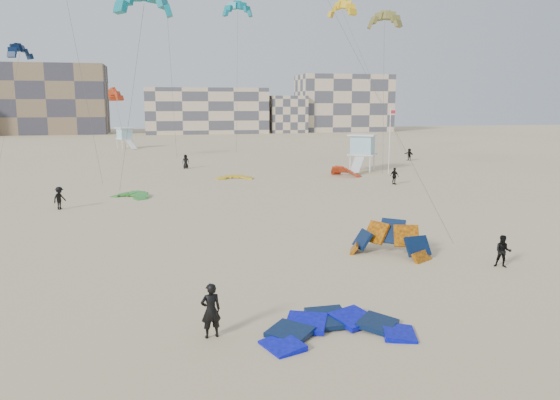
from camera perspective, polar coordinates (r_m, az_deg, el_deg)
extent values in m
plane|color=#D0BD8B|center=(22.52, -4.94, -10.56)|extent=(320.00, 320.00, 0.00)
imported|color=black|center=(19.09, -7.24, -11.38)|extent=(0.78, 0.59, 1.93)
imported|color=black|center=(28.85, 22.28, -4.99)|extent=(0.98, 0.93, 1.60)
imported|color=black|center=(44.44, -22.05, 0.18)|extent=(1.18, 1.29, 1.74)
imported|color=black|center=(55.19, 11.87, 2.46)|extent=(0.83, 1.06, 1.67)
imported|color=black|center=(68.38, -9.83, 3.98)|extent=(0.89, 0.63, 1.73)
imported|color=black|center=(79.10, 13.35, 4.66)|extent=(1.09, 1.66, 1.71)
cylinder|color=#3F3F3F|center=(43.97, -15.27, 9.86)|extent=(2.61, 2.70, 14.07)
cylinder|color=#3F3F3F|center=(40.60, 7.94, 14.81)|extent=(0.54, 28.01, 20.72)
cylinder|color=#3F3F3F|center=(50.00, -19.93, 11.62)|extent=(2.46, 1.02, 17.60)
cylinder|color=#3F3F3F|center=(64.13, -11.52, 15.86)|extent=(1.33, 15.36, 27.26)
cylinder|color=#3F3F3F|center=(55.16, 10.77, 10.36)|extent=(0.26, 1.42, 14.76)
cylinder|color=#3F3F3F|center=(80.83, 9.71, 12.02)|extent=(9.19, 1.96, 19.79)
cylinder|color=#3F3F3F|center=(70.07, -26.41, 8.64)|extent=(1.23, 8.77, 12.93)
cylinder|color=#3F3F3F|center=(77.79, -4.51, 12.02)|extent=(0.27, 1.49, 19.28)
cylinder|color=#3F3F3F|center=(78.36, -16.28, 7.52)|extent=(1.44, 4.44, 8.02)
cube|color=white|center=(65.54, 8.61, 4.75)|extent=(4.12, 4.12, 0.15)
cube|color=#A2D1DE|center=(65.45, 8.63, 5.74)|extent=(3.38, 3.38, 2.12)
cube|color=white|center=(65.38, 8.66, 6.74)|extent=(4.27, 4.27, 0.17)
cube|color=white|center=(62.99, 9.52, 3.57)|extent=(2.54, 3.10, 1.76)
cube|color=white|center=(101.97, -15.91, 6.17)|extent=(3.45, 3.45, 0.13)
cube|color=#A2D1DE|center=(101.92, -15.94, 6.71)|extent=(2.83, 2.83, 1.81)
cube|color=white|center=(101.87, -15.97, 7.26)|extent=(3.57, 3.57, 0.14)
cube|color=white|center=(99.60, -15.97, 5.57)|extent=(2.04, 2.68, 1.50)
cylinder|color=white|center=(63.27, 11.38, 6.06)|extent=(0.09, 0.09, 7.45)
cube|color=red|center=(63.25, 11.71, 9.00)|extent=(0.56, 0.02, 0.37)
cube|color=#786248|center=(157.31, -22.81, 9.67)|extent=(28.00, 14.00, 18.00)
cube|color=beige|center=(151.46, -7.76, 9.23)|extent=(32.00, 16.00, 12.00)
cube|color=beige|center=(161.73, 6.65, 10.01)|extent=(26.00, 14.00, 16.00)
cube|color=beige|center=(152.92, 0.65, 8.95)|extent=(10.00, 10.00, 10.00)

